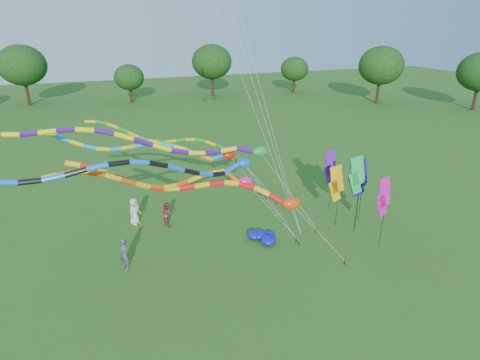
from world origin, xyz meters
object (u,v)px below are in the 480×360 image
object	(u,v)px
tube_kite_orange	(180,180)
person_a	(134,211)
person_c	(167,214)
blue_nylon_heap	(266,236)
tube_kite_red	(212,189)
person_b	(124,254)

from	to	relation	value
tube_kite_orange	person_a	world-z (taller)	tube_kite_orange
tube_kite_orange	person_c	distance (m)	6.55
blue_nylon_heap	person_c	world-z (taller)	person_c
tube_kite_orange	person_a	xyz separation A→B (m)	(-2.00, 5.87, -4.16)
tube_kite_red	blue_nylon_heap	bearing A→B (deg)	39.84
person_c	person_b	bearing A→B (deg)	128.72
tube_kite_red	tube_kite_orange	xyz separation A→B (m)	(-1.63, 0.04, 0.74)
person_b	person_c	distance (m)	5.18
person_a	person_c	size ratio (longest dim) A/B	1.12
person_c	person_a	bearing A→B (deg)	50.47
person_a	person_c	bearing A→B (deg)	-69.43
person_a	person_c	distance (m)	2.16
person_b	person_c	size ratio (longest dim) A/B	1.15
person_b	blue_nylon_heap	bearing A→B (deg)	59.94
person_a	person_b	size ratio (longest dim) A/B	0.98
person_a	person_b	bearing A→B (deg)	-147.15
tube_kite_red	person_c	size ratio (longest dim) A/B	8.27
person_a	person_c	xyz separation A→B (m)	(1.96, -0.90, -0.10)
blue_nylon_heap	person_b	xyz separation A→B (m)	(-8.33, -0.20, 0.66)
person_a	person_b	world-z (taller)	person_b
person_b	tube_kite_red	bearing A→B (deg)	48.47
blue_nylon_heap	person_b	size ratio (longest dim) A/B	0.94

